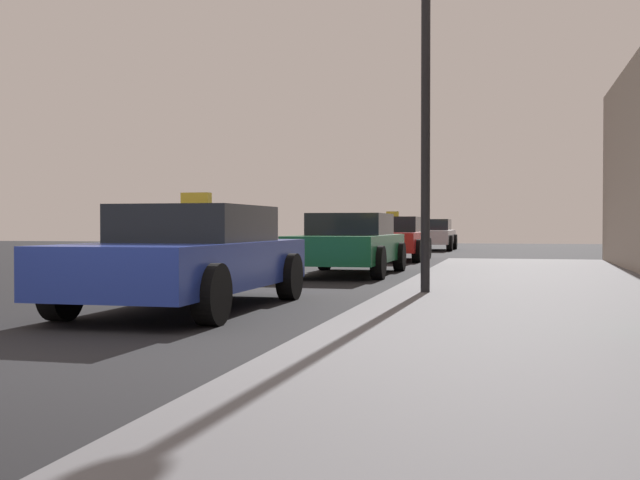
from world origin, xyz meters
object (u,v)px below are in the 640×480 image
at_px(car_green, 349,243).
at_px(car_silver, 430,234).
at_px(street_lamp, 426,54).
at_px(car_red, 392,238).
at_px(car_blue, 191,256).

bearing_deg(car_green, car_silver, -90.03).
distance_m(street_lamp, car_silver, 22.54).
bearing_deg(car_red, street_lamp, 100.49).
xyz_separation_m(car_green, car_silver, (0.01, 16.48, -0.00)).
distance_m(car_blue, car_silver, 23.61).
distance_m(car_red, car_silver, 9.64).
bearing_deg(car_green, car_red, -88.86).
height_order(car_red, car_silver, car_red).
relative_size(street_lamp, car_red, 1.12).
height_order(car_blue, car_silver, car_blue).
relative_size(street_lamp, car_green, 1.03).
relative_size(street_lamp, car_blue, 1.01).
relative_size(car_blue, car_green, 1.01).
xyz_separation_m(car_red, car_silver, (0.14, 9.64, -0.00)).
distance_m(car_blue, car_green, 7.14).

